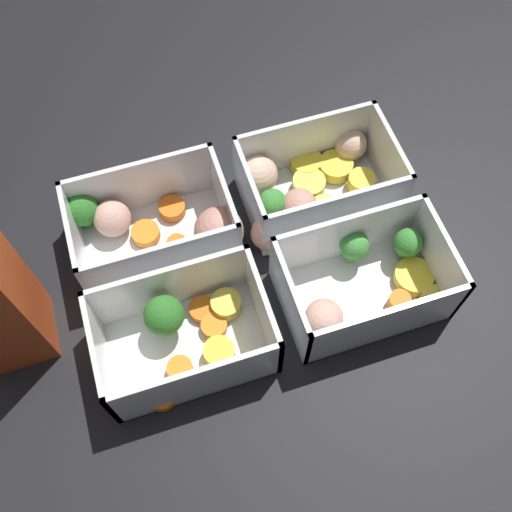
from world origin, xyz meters
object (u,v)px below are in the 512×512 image
container_near_right (158,226)px  container_far_left (365,282)px  container_near_left (306,185)px  container_far_right (185,334)px

container_near_right → container_far_left: bearing=145.2°
container_near_left → container_far_left: same height
container_far_left → container_far_right: bearing=-0.8°
container_near_left → container_far_right: 0.21m
container_near_right → container_far_right: same height
container_far_left → container_far_right: same height
container_near_left → container_far_left: size_ratio=1.04×
container_near_left → container_far_right: (0.17, 0.12, 0.00)m
container_near_right → container_far_right: bearing=88.0°
container_near_left → container_near_right: size_ratio=0.95×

